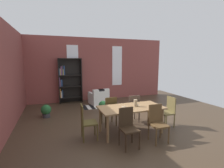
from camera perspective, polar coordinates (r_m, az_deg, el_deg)
name	(u,v)px	position (r m, az deg, el deg)	size (l,w,h in m)	color
ground_plane	(125,125)	(5.60, 4.55, -13.75)	(9.71, 9.71, 0.00)	#423223
back_wall_brick	(96,69)	(8.80, -5.60, 5.05)	(7.72, 0.12, 3.22)	brown
window_pane_0	(73,67)	(8.51, -13.23, 5.85)	(0.55, 0.02, 2.09)	white
window_pane_1	(117,66)	(9.09, 1.74, 6.21)	(0.55, 0.02, 2.09)	white
dining_table	(131,110)	(4.86, 6.54, -8.76)	(1.84, 0.91, 0.77)	olive
vase_on_table	(135,103)	(4.87, 8.04, -6.46)	(0.11, 0.11, 0.20)	#998466
tealight_candle_0	(138,105)	(4.93, 8.82, -7.21)	(0.04, 0.04, 0.05)	silver
tealight_candle_1	(123,107)	(4.72, 3.64, -7.88)	(0.04, 0.04, 0.04)	silver
tealight_candle_2	(125,107)	(4.76, 4.43, -7.75)	(0.04, 0.04, 0.04)	silver
dining_chair_near_left	(128,126)	(4.17, 5.49, -14.14)	(0.41, 0.41, 0.95)	#2F2013
dining_chair_far_left	(110,110)	(5.36, -0.76, -8.93)	(0.42, 0.42, 0.95)	#3B2E14
dining_chair_near_right	(157,122)	(4.57, 15.22, -12.36)	(0.41, 0.41, 0.95)	#533A20
dining_chair_far_right	(133,108)	(5.67, 7.18, -8.03)	(0.42, 0.42, 0.95)	#43342C
dining_chair_head_left	(86,121)	(4.52, -8.75, -12.35)	(0.42, 0.42, 0.95)	#4D421D
dining_chair_head_right	(168,111)	(5.59, 18.63, -8.66)	(0.41, 0.41, 0.95)	brown
bookshelf_tall	(69,80)	(8.37, -14.61, 1.25)	(1.11, 0.31, 2.17)	black
armchair_white	(99,98)	(8.04, -4.53, -4.82)	(0.91, 0.91, 0.75)	silver
potted_plant_by_shelf	(46,111)	(6.64, -21.64, -8.47)	(0.37, 0.37, 0.47)	#333338
potted_plant_corner	(103,106)	(6.75, -3.14, -7.50)	(0.34, 0.34, 0.47)	silver
striped_rug	(99,106)	(7.69, -4.49, -7.55)	(1.44, 0.75, 0.01)	black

